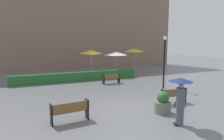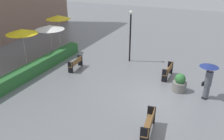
# 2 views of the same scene
# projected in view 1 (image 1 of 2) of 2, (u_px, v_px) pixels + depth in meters

# --- Properties ---
(ground_plane) EXTENTS (60.00, 60.00, 0.00)m
(ground_plane) POSITION_uv_depth(u_px,v_px,m) (130.00, 110.00, 10.45)
(ground_plane) COLOR slate
(bench_near_right) EXTENTS (1.58, 0.42, 0.86)m
(bench_near_right) POSITION_uv_depth(u_px,v_px,m) (174.00, 95.00, 11.43)
(bench_near_right) COLOR brown
(bench_near_right) RESTS_ON ground
(bench_back_row) EXTENTS (1.53, 0.44, 0.81)m
(bench_back_row) POSITION_uv_depth(u_px,v_px,m) (111.00, 78.00, 16.68)
(bench_back_row) COLOR brown
(bench_back_row) RESTS_ON ground
(bench_near_left) EXTENTS (1.75, 0.54, 0.92)m
(bench_near_left) POSITION_uv_depth(u_px,v_px,m) (70.00, 110.00, 8.82)
(bench_near_left) COLOR brown
(bench_near_left) RESTS_ON ground
(pedestrian_with_umbrella) EXTENTS (1.00, 1.00, 2.04)m
(pedestrian_with_umbrella) POSITION_uv_depth(u_px,v_px,m) (180.00, 94.00, 8.45)
(pedestrian_with_umbrella) COLOR #4C515B
(pedestrian_with_umbrella) RESTS_ON ground
(planter_pot) EXTENTS (0.82, 0.82, 1.10)m
(planter_pot) POSITION_uv_depth(u_px,v_px,m) (163.00, 104.00, 9.98)
(planter_pot) COLOR slate
(planter_pot) RESTS_ON ground
(lamp_post) EXTENTS (0.28, 0.28, 3.87)m
(lamp_post) POSITION_uv_depth(u_px,v_px,m) (164.00, 57.00, 14.84)
(lamp_post) COLOR black
(lamp_post) RESTS_ON ground
(patio_umbrella_yellow) EXTENTS (2.27, 2.27, 2.62)m
(patio_umbrella_yellow) POSITION_uv_depth(u_px,v_px,m) (91.00, 52.00, 19.97)
(patio_umbrella_yellow) COLOR silver
(patio_umbrella_yellow) RESTS_ON ground
(patio_umbrella_white) EXTENTS (2.36, 2.36, 2.44)m
(patio_umbrella_white) POSITION_uv_depth(u_px,v_px,m) (116.00, 53.00, 20.37)
(patio_umbrella_white) COLOR silver
(patio_umbrella_white) RESTS_ON ground
(patio_umbrella_yellow_far) EXTENTS (2.27, 2.27, 2.64)m
(patio_umbrella_yellow_far) POSITION_uv_depth(u_px,v_px,m) (134.00, 50.00, 22.43)
(patio_umbrella_yellow_far) COLOR silver
(patio_umbrella_yellow_far) RESTS_ON ground
(hedge_strip) EXTENTS (11.04, 0.70, 0.81)m
(hedge_strip) POSITION_uv_depth(u_px,v_px,m) (77.00, 77.00, 17.74)
(hedge_strip) COLOR #28602D
(hedge_strip) RESTS_ON ground
(building_facade) EXTENTS (28.00, 1.20, 11.46)m
(building_facade) POSITION_uv_depth(u_px,v_px,m) (70.00, 22.00, 24.26)
(building_facade) COLOR #846656
(building_facade) RESTS_ON ground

